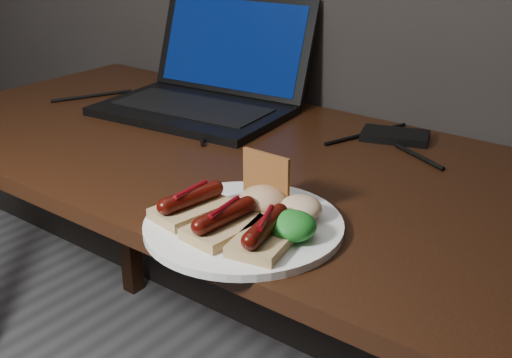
{
  "coord_description": "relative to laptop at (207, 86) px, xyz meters",
  "views": [
    {
      "loc": [
        0.79,
        0.48,
        1.19
      ],
      "look_at": [
        0.26,
        1.17,
        0.82
      ],
      "focal_mm": 45.0,
      "sensor_mm": 36.0,
      "label": 1
    }
  ],
  "objects": [
    {
      "name": "desk",
      "position": [
        0.18,
        -0.18,
        -0.14
      ],
      "size": [
        1.4,
        0.7,
        0.75
      ],
      "color": "#33190C",
      "rests_on": "ground"
    },
    {
      "name": "desk_cables",
      "position": [
        0.17,
        -0.05,
        -0.05
      ],
      "size": [
        0.93,
        0.36,
        0.01
      ],
      "color": "black",
      "rests_on": "desk"
    },
    {
      "name": "bread_sausage_center",
      "position": [
        0.45,
        -0.47,
        -0.02
      ],
      "size": [
        0.08,
        0.12,
        0.04
      ],
      "color": "tan",
      "rests_on": "plate"
    },
    {
      "name": "salad_greens",
      "position": [
        0.53,
        -0.42,
        -0.02
      ],
      "size": [
        0.07,
        0.07,
        0.04
      ],
      "primitive_type": "ellipsoid",
      "color": "#115714",
      "rests_on": "plate"
    },
    {
      "name": "crispbread",
      "position": [
        0.44,
        -0.36,
        0.0
      ],
      "size": [
        0.08,
        0.01,
        0.08
      ],
      "primitive_type": "cube",
      "color": "#A25E2C",
      "rests_on": "plate"
    },
    {
      "name": "laptop",
      "position": [
        0.0,
        0.0,
        0.0
      ],
      "size": [
        0.45,
        0.4,
        0.25
      ],
      "color": "black",
      "rests_on": "desk"
    },
    {
      "name": "bread_sausage_left",
      "position": [
        0.37,
        -0.45,
        -0.02
      ],
      "size": [
        0.09,
        0.12,
        0.04
      ],
      "color": "tan",
      "rests_on": "plate"
    },
    {
      "name": "coleslaw_mound",
      "position": [
        0.51,
        -0.37,
        -0.02
      ],
      "size": [
        0.06,
        0.06,
        0.04
      ],
      "primitive_type": "ellipsoid",
      "color": "beige",
      "rests_on": "plate"
    },
    {
      "name": "bread_sausage_right",
      "position": [
        0.51,
        -0.46,
        -0.02
      ],
      "size": [
        0.09,
        0.13,
        0.04
      ],
      "color": "tan",
      "rests_on": "plate"
    },
    {
      "name": "plate",
      "position": [
        0.45,
        -0.42,
        -0.05
      ],
      "size": [
        0.31,
        0.31,
        0.01
      ],
      "primitive_type": "cylinder",
      "rotation": [
        0.0,
        0.0,
        0.03
      ],
      "color": "white",
      "rests_on": "desk"
    },
    {
      "name": "hard_drive",
      "position": [
        0.45,
        0.07,
        -0.04
      ],
      "size": [
        0.15,
        0.11,
        0.02
      ],
      "primitive_type": "cube",
      "rotation": [
        0.0,
        0.0,
        0.33
      ],
      "color": "black",
      "rests_on": "desk"
    },
    {
      "name": "salsa_mound",
      "position": [
        0.45,
        -0.38,
        -0.02
      ],
      "size": [
        0.07,
        0.07,
        0.04
      ],
      "primitive_type": "ellipsoid",
      "color": "maroon",
      "rests_on": "plate"
    }
  ]
}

